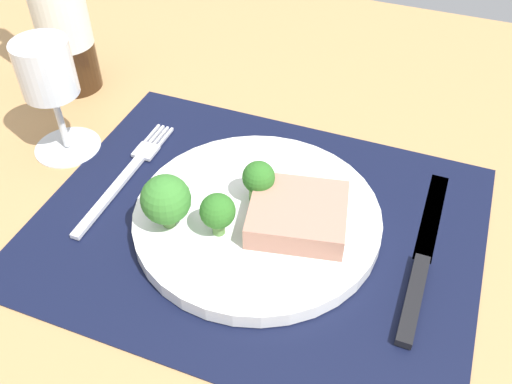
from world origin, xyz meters
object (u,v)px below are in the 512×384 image
Objects in this scene: plate at (257,218)px; steak at (298,213)px; wine_glass at (48,78)px; fork at (126,175)px; wine_bottle at (57,2)px; knife at (421,263)px.

plate is 2.68× the size of steak.
wine_glass is at bearing 171.73° from plate.
fork is 23.79cm from wine_bottle.
fork is at bearing 176.36° from steak.
plate is 1.07× the size of knife.
steak is 0.48× the size of fork.
steak is (4.16, 0.14, 2.05)cm from plate.
knife is at bearing 1.83° from steak.
wine_glass reaches higher than steak.
wine_glass is (-9.20, 2.24, 8.88)cm from fork.
wine_glass reaches higher than fork.
wine_bottle is 2.39× the size of wine_glass.
plate is 0.76× the size of wine_bottle.
wine_bottle is 13.57cm from wine_glass.
plate is 16.02cm from fork.
wine_glass reaches higher than plate.
knife is 42.50cm from wine_glass.
knife is at bearing -4.31° from wine_glass.
knife is at bearing 1.86° from plate.
wine_glass is at bearing 166.94° from fork.
fork is at bearing -41.49° from wine_bottle.
plate is 26.75cm from wine_glass.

